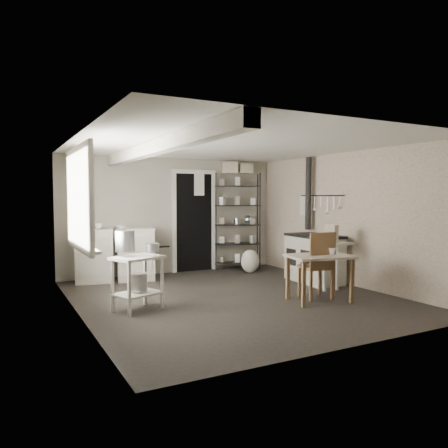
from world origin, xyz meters
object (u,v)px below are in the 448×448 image
prep_table (138,281)px  stockpot (125,241)px  stove (314,258)px  work_table (319,275)px  flour_sack (250,261)px  shelf_rack (237,224)px  base_cabinets (115,255)px  chair (316,266)px

prep_table → stockpot: bearing=156.1°
stove → work_table: bearing=-123.1°
prep_table → stove: (3.38, 0.46, 0.04)m
prep_table → stove: 3.41m
flour_sack → prep_table: bearing=-147.6°
prep_table → stove: size_ratio=0.67×
stockpot → work_table: size_ratio=0.31×
shelf_rack → work_table: size_ratio=2.27×
prep_table → work_table: bearing=-16.3°
shelf_rack → stove: 2.05m
stove → flour_sack: stove is taller
stove → prep_table: bearing=-168.8°
shelf_rack → prep_table: bearing=-116.6°
stockpot → base_cabinets: size_ratio=0.19×
shelf_rack → work_table: 3.19m
stockpot → shelf_rack: bearing=37.4°
shelf_rack → chair: 2.98m
stockpot → base_cabinets: 2.28m
prep_table → base_cabinets: 2.27m
stockpot → work_table: stockpot is taller
shelf_rack → flour_sack: (-0.02, -0.57, -0.71)m
prep_table → work_table: (2.50, -0.73, -0.02)m
shelf_rack → chair: shelf_rack is taller
shelf_rack → work_table: bearing=-73.2°
shelf_rack → base_cabinets: bearing=-153.4°
stockpot → stove: (3.52, 0.39, -0.50)m
work_table → flour_sack: size_ratio=1.93×
base_cabinets → chair: bearing=-37.6°
prep_table → work_table: 2.60m
prep_table → base_cabinets: base_cabinets is taller
shelf_rack → work_table: shelf_rack is taller
prep_table → shelf_rack: bearing=39.6°
stockpot → stove: 3.58m
prep_table → flour_sack: prep_table is taller
prep_table → stockpot: stockpot is taller
work_table → prep_table: bearing=163.7°
chair → stove: bearing=61.1°
flour_sack → stockpot: bearing=-149.8°
prep_table → base_cabinets: bearing=83.5°
prep_table → base_cabinets: size_ratio=0.50×
stove → chair: chair is taller
stockpot → shelf_rack: (3.03, 2.32, 0.01)m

